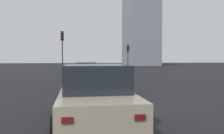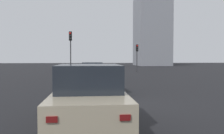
{
  "view_description": "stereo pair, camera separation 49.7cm",
  "coord_description": "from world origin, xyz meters",
  "px_view_note": "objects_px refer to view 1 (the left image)",
  "views": [
    {
      "loc": [
        -8.74,
        2.32,
        1.82
      ],
      "look_at": [
        0.16,
        0.91,
        1.47
      ],
      "focal_mm": 36.97,
      "sensor_mm": 36.0,
      "label": 1
    },
    {
      "loc": [
        -8.81,
        1.83,
        1.82
      ],
      "look_at": [
        0.16,
        0.91,
        1.47
      ],
      "focal_mm": 36.97,
      "sensor_mm": 36.0,
      "label": 2
    }
  ],
  "objects_px": {
    "car_white_right_lead": "(86,71)",
    "traffic_light_near_left": "(62,44)",
    "car_teal_right_second": "(94,79)",
    "car_beige_right_third": "(95,97)",
    "traffic_light_near_right": "(128,52)"
  },
  "relations": [
    {
      "from": "car_white_right_lead",
      "to": "traffic_light_near_left",
      "type": "distance_m",
      "value": 5.23
    },
    {
      "from": "car_teal_right_second",
      "to": "traffic_light_near_right",
      "type": "xyz_separation_m",
      "value": [
        17.72,
        -5.92,
        1.91
      ]
    },
    {
      "from": "car_teal_right_second",
      "to": "car_beige_right_third",
      "type": "distance_m",
      "value": 5.9
    },
    {
      "from": "traffic_light_near_right",
      "to": "car_beige_right_third",
      "type": "bearing_deg",
      "value": -20.06
    },
    {
      "from": "car_white_right_lead",
      "to": "traffic_light_near_left",
      "type": "bearing_deg",
      "value": 28.64
    },
    {
      "from": "car_beige_right_third",
      "to": "car_teal_right_second",
      "type": "bearing_deg",
      "value": -4.04
    },
    {
      "from": "car_teal_right_second",
      "to": "car_beige_right_third",
      "type": "height_order",
      "value": "car_beige_right_third"
    },
    {
      "from": "car_beige_right_third",
      "to": "traffic_light_near_right",
      "type": "bearing_deg",
      "value": -14.93
    },
    {
      "from": "car_teal_right_second",
      "to": "car_beige_right_third",
      "type": "xyz_separation_m",
      "value": [
        -5.89,
        0.43,
        0.08
      ]
    },
    {
      "from": "car_white_right_lead",
      "to": "traffic_light_near_right",
      "type": "xyz_separation_m",
      "value": [
        10.52,
        -6.04,
        1.9
      ]
    },
    {
      "from": "car_beige_right_third",
      "to": "traffic_light_near_left",
      "type": "distance_m",
      "value": 17.42
    },
    {
      "from": "car_white_right_lead",
      "to": "traffic_light_near_right",
      "type": "distance_m",
      "value": 12.28
    },
    {
      "from": "car_white_right_lead",
      "to": "car_teal_right_second",
      "type": "xyz_separation_m",
      "value": [
        -7.19,
        -0.12,
        -0.01
      ]
    },
    {
      "from": "car_teal_right_second",
      "to": "traffic_light_near_left",
      "type": "bearing_deg",
      "value": 9.12
    },
    {
      "from": "car_white_right_lead",
      "to": "traffic_light_near_right",
      "type": "bearing_deg",
      "value": -28.56
    }
  ]
}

